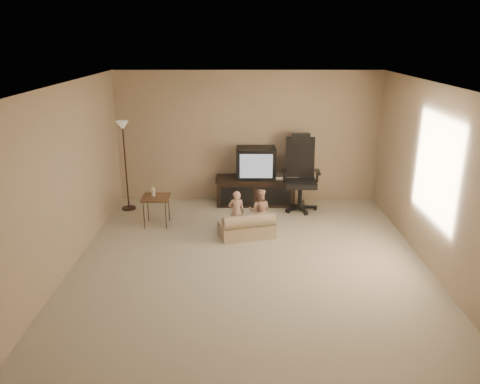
# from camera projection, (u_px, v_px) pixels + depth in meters

# --- Properties ---
(floor) EXTENTS (5.50, 5.50, 0.00)m
(floor) POSITION_uv_depth(u_px,v_px,m) (250.00, 262.00, 6.72)
(floor) COLOR #BAAF94
(floor) RESTS_ON ground
(room_shell) EXTENTS (5.50, 5.50, 5.50)m
(room_shell) POSITION_uv_depth(u_px,v_px,m) (250.00, 160.00, 6.24)
(room_shell) COLOR silver
(room_shell) RESTS_ON floor
(tv_stand) EXTENTS (1.55, 0.58, 1.10)m
(tv_stand) POSITION_uv_depth(u_px,v_px,m) (256.00, 181.00, 8.94)
(tv_stand) COLOR black
(tv_stand) RESTS_ON floor
(office_chair) EXTENTS (0.68, 0.70, 1.39)m
(office_chair) POSITION_uv_depth(u_px,v_px,m) (300.00, 183.00, 8.66)
(office_chair) COLOR black
(office_chair) RESTS_ON floor
(side_table) EXTENTS (0.46, 0.46, 0.69)m
(side_table) POSITION_uv_depth(u_px,v_px,m) (156.00, 198.00, 7.90)
(side_table) COLOR brown
(side_table) RESTS_ON floor
(floor_lamp) EXTENTS (0.26, 0.26, 1.66)m
(floor_lamp) POSITION_uv_depth(u_px,v_px,m) (124.00, 146.00, 8.41)
(floor_lamp) COLOR #301D15
(floor_lamp) RESTS_ON floor
(child_sofa) EXTENTS (0.95, 0.69, 0.42)m
(child_sofa) POSITION_uv_depth(u_px,v_px,m) (247.00, 227.00, 7.51)
(child_sofa) COLOR tan
(child_sofa) RESTS_ON floor
(toddler_left) EXTENTS (0.27, 0.20, 0.72)m
(toddler_left) POSITION_uv_depth(u_px,v_px,m) (237.00, 212.00, 7.62)
(toddler_left) COLOR tan
(toddler_left) RESTS_ON floor
(toddler_right) EXTENTS (0.38, 0.24, 0.74)m
(toddler_right) POSITION_uv_depth(u_px,v_px,m) (260.00, 211.00, 7.64)
(toddler_right) COLOR tan
(toddler_right) RESTS_ON floor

